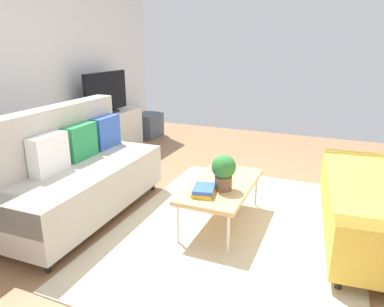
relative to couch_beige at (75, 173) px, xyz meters
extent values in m
plane|color=#936B47|center=(0.41, -1.46, -0.45)|extent=(7.68, 7.68, 0.00)
cube|color=beige|center=(0.34, -1.62, -0.45)|extent=(2.90, 2.20, 0.01)
cube|color=#B2ADA3|center=(-0.01, -0.07, -0.13)|extent=(1.92, 0.89, 0.44)
cube|color=#B2ADA3|center=(-0.02, 0.25, 0.37)|extent=(1.90, 0.25, 0.56)
cube|color=#B2ADA3|center=(0.84, -0.05, -0.02)|extent=(0.22, 0.84, 0.22)
cube|color=#B2ADA3|center=(-0.86, -0.09, -0.02)|extent=(0.22, 0.84, 0.22)
cylinder|color=black|center=(0.87, -0.39, -0.40)|extent=(0.05, 0.05, 0.10)
cylinder|color=black|center=(-0.87, -0.43, -0.40)|extent=(0.05, 0.05, 0.10)
cylinder|color=black|center=(0.85, 0.29, -0.40)|extent=(0.05, 0.05, 0.10)
cube|color=#3359B2|center=(0.66, 0.08, 0.27)|extent=(0.40, 0.15, 0.36)
cube|color=#288C4C|center=(0.21, 0.07, 0.27)|extent=(0.40, 0.15, 0.36)
cube|color=white|center=(-0.24, 0.06, 0.27)|extent=(0.40, 0.15, 0.36)
cube|color=gold|center=(0.69, -2.77, -0.13)|extent=(1.97, 1.02, 0.44)
cube|color=gold|center=(1.54, -2.69, -0.02)|extent=(0.28, 0.86, 0.22)
cylinder|color=black|center=(-0.21, -2.52, -0.40)|extent=(0.05, 0.05, 0.10)
cylinder|color=black|center=(1.52, -2.35, -0.40)|extent=(0.05, 0.05, 0.10)
cube|color=tan|center=(0.39, -1.42, -0.05)|extent=(1.10, 0.56, 0.04)
cylinder|color=silver|center=(-0.11, -1.19, -0.26)|extent=(0.02, 0.02, 0.38)
cylinder|color=silver|center=(0.89, -1.19, -0.26)|extent=(0.02, 0.02, 0.38)
cylinder|color=silver|center=(-0.11, -1.65, -0.26)|extent=(0.02, 0.02, 0.38)
cylinder|color=silver|center=(0.89, -1.65, -0.26)|extent=(0.02, 0.02, 0.38)
cube|color=silver|center=(1.93, 1.00, -0.13)|extent=(1.40, 0.44, 0.64)
cube|color=black|center=(1.93, 0.98, 0.21)|extent=(0.36, 0.20, 0.04)
cube|color=black|center=(1.93, 0.98, 0.53)|extent=(1.00, 0.05, 0.60)
cube|color=#4C5666|center=(3.03, 0.90, -0.23)|extent=(0.52, 0.40, 0.44)
cylinder|color=brown|center=(0.27, -1.48, 0.03)|extent=(0.16, 0.16, 0.13)
sphere|color=#2D7233|center=(0.27, -1.48, 0.19)|extent=(0.22, 0.22, 0.22)
cube|color=gold|center=(0.10, -1.35, -0.01)|extent=(0.26, 0.21, 0.03)
cube|color=#3359B2|center=(0.10, -1.35, 0.02)|extent=(0.27, 0.23, 0.04)
cylinder|color=#4C72B2|center=(1.35, 1.05, 0.28)|extent=(0.10, 0.10, 0.18)
cylinder|color=#33B29E|center=(1.51, 1.05, 0.26)|extent=(0.10, 0.10, 0.15)
cylinder|color=silver|center=(1.67, 0.96, 0.28)|extent=(0.06, 0.06, 0.18)
camera|label=1|loc=(-2.59, -2.38, 1.26)|focal=32.92mm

